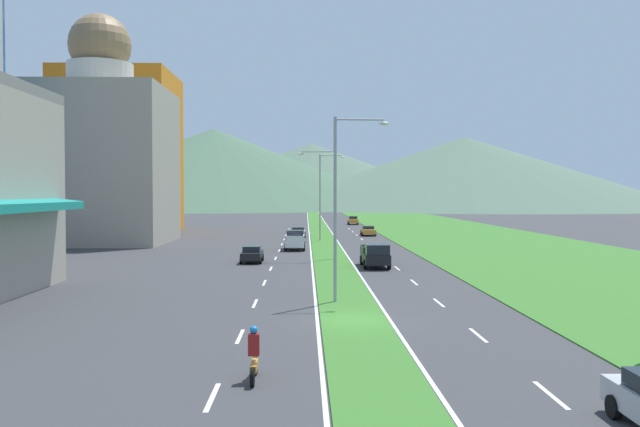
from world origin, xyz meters
The scene contains 44 objects.
ground_plane centered at (0.00, 0.00, 0.00)m, with size 600.00×600.00×0.00m, color #38383A.
grass_median centered at (0.00, 60.00, 0.03)m, with size 3.20×240.00×0.06m, color #387028.
grass_verge_right centered at (20.60, 60.00, 0.03)m, with size 24.00×240.00×0.06m, color #387028.
lane_dash_left_1 centered at (-5.10, -11.64, 0.01)m, with size 0.16×2.80×0.01m, color silver.
lane_dash_left_2 centered at (-5.10, -3.28, 0.01)m, with size 0.16×2.80×0.01m, color silver.
lane_dash_left_3 centered at (-5.10, 5.08, 0.01)m, with size 0.16×2.80×0.01m, color silver.
lane_dash_left_4 centered at (-5.10, 13.44, 0.01)m, with size 0.16×2.80×0.01m, color silver.
lane_dash_left_5 centered at (-5.10, 21.81, 0.01)m, with size 0.16×2.80×0.01m, color silver.
lane_dash_left_6 centered at (-5.10, 30.17, 0.01)m, with size 0.16×2.80×0.01m, color silver.
lane_dash_left_7 centered at (-5.10, 38.53, 0.01)m, with size 0.16×2.80×0.01m, color silver.
lane_dash_left_8 centered at (-5.10, 46.89, 0.01)m, with size 0.16×2.80×0.01m, color silver.
lane_dash_left_9 centered at (-5.10, 55.25, 0.01)m, with size 0.16×2.80×0.01m, color silver.
lane_dash_left_10 centered at (-5.10, 63.61, 0.01)m, with size 0.16×2.80×0.01m, color silver.
lane_dash_left_11 centered at (-5.10, 71.97, 0.01)m, with size 0.16×2.80×0.01m, color silver.
lane_dash_left_12 centered at (-5.10, 80.33, 0.01)m, with size 0.16×2.80×0.01m, color silver.
lane_dash_right_1 centered at (5.10, -11.64, 0.01)m, with size 0.16×2.80×0.01m, color silver.
lane_dash_right_2 centered at (5.10, -3.28, 0.01)m, with size 0.16×2.80×0.01m, color silver.
lane_dash_right_3 centered at (5.10, 5.08, 0.01)m, with size 0.16×2.80×0.01m, color silver.
lane_dash_right_4 centered at (5.10, 13.44, 0.01)m, with size 0.16×2.80×0.01m, color silver.
lane_dash_right_5 centered at (5.10, 21.81, 0.01)m, with size 0.16×2.80×0.01m, color silver.
lane_dash_right_6 centered at (5.10, 30.17, 0.01)m, with size 0.16×2.80×0.01m, color silver.
lane_dash_right_7 centered at (5.10, 38.53, 0.01)m, with size 0.16×2.80×0.01m, color silver.
lane_dash_right_8 centered at (5.10, 46.89, 0.01)m, with size 0.16×2.80×0.01m, color silver.
lane_dash_right_9 centered at (5.10, 55.25, 0.01)m, with size 0.16×2.80×0.01m, color silver.
lane_dash_right_10 centered at (5.10, 63.61, 0.01)m, with size 0.16×2.80×0.01m, color silver.
lane_dash_right_11 centered at (5.10, 71.97, 0.01)m, with size 0.16×2.80×0.01m, color silver.
lane_dash_right_12 centered at (5.10, 80.33, 0.01)m, with size 0.16×2.80×0.01m, color silver.
edge_line_median_left centered at (-1.75, 60.00, 0.01)m, with size 0.16×240.00×0.01m, color silver.
edge_line_median_right centered at (1.75, 60.00, 0.01)m, with size 0.16×240.00×0.01m, color silver.
domed_building centered at (-27.12, 49.67, 10.83)m, with size 16.10×16.10×27.66m.
midrise_colored centered at (-31.40, 72.94, 12.36)m, with size 16.88×16.88×24.72m, color orange.
hill_far_left centered at (-40.83, 247.48, 16.49)m, with size 171.04×171.04×32.98m, color #47664C.
hill_far_center centered at (0.39, 283.62, 14.72)m, with size 165.55×165.55×29.44m, color #516B56.
hill_far_right centered at (63.17, 239.96, 14.54)m, with size 172.87×172.87×29.08m, color #516B56.
street_lamp_near centered at (-0.35, 5.32, 5.89)m, with size 3.09×0.38×10.32m.
street_lamp_mid centered at (0.00, 29.00, 5.77)m, with size 3.46×0.39×10.01m.
street_lamp_far centered at (-0.15, 52.65, 6.24)m, with size 3.18×0.30×10.99m.
car_0 centered at (-7.00, 26.58, 0.74)m, with size 1.88×4.11×1.46m.
car_1 centered at (6.84, 95.41, 0.81)m, with size 1.90×4.59×1.61m.
car_2 centered at (-3.31, 58.80, 0.74)m, with size 2.03×4.14×1.43m.
car_4 centered at (6.63, 62.56, 0.72)m, with size 1.99×4.53×1.38m.
pickup_truck_0 centered at (-3.44, 39.83, 0.98)m, with size 2.18×5.40×2.00m.
pickup_truck_1 centered at (3.41, 22.46, 0.98)m, with size 2.18×5.40×2.00m.
motorcycle_rider centered at (-3.99, -9.92, 0.75)m, with size 0.36×2.00×1.80m.
Camera 1 is at (-2.31, -31.28, 6.12)m, focal length 37.14 mm.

